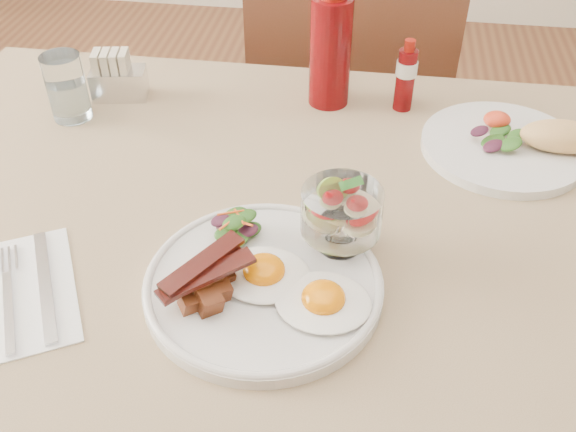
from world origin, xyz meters
The scene contains 13 objects.
table centered at (0.00, 0.00, 0.66)m, with size 1.33×0.88×0.75m.
chair_far centered at (0.00, 0.66, 0.52)m, with size 0.42×0.42×0.93m.
main_plate centered at (-0.05, -0.12, 0.76)m, with size 0.28×0.28×0.02m, color silver.
fried_eggs centered at (-0.02, -0.13, 0.78)m, with size 0.20×0.15×0.03m.
bacon_potato_pile centered at (-0.11, -0.16, 0.79)m, with size 0.10×0.10×0.05m.
side_salad centered at (-0.10, -0.05, 0.78)m, with size 0.06×0.06×0.03m.
fruit_cup centered at (0.03, -0.05, 0.82)m, with size 0.10×0.10×0.10m.
second_plate centered at (0.27, 0.22, 0.77)m, with size 0.27×0.24×0.06m.
ketchup_bottle centered at (-0.02, 0.32, 0.85)m, with size 0.07×0.07×0.20m.
hot_sauce_bottle centered at (0.10, 0.32, 0.81)m, with size 0.04×0.04×0.12m.
sugar_caddy centered at (-0.38, 0.29, 0.79)m, with size 0.10×0.07×0.08m.
water_glass centered at (-0.43, 0.21, 0.80)m, with size 0.06×0.06×0.11m.
napkin_cutlery centered at (-0.33, -0.17, 0.75)m, with size 0.19×0.23×0.01m.
Camera 1 is at (0.05, -0.63, 1.31)m, focal length 40.00 mm.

